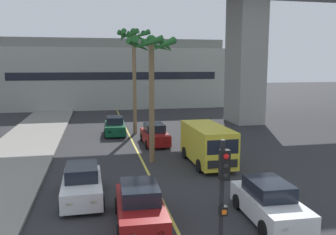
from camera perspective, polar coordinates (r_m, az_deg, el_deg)
name	(u,v)px	position (r m, az deg, el deg)	size (l,w,h in m)	color
lane_stripe_center	(138,153)	(24.41, -4.82, -5.79)	(0.14, 56.00, 0.01)	#DBCC4C
pier_building_backdrop	(114,74)	(51.30, -8.69, 6.94)	(30.45, 8.04, 9.47)	#ADB2A8
car_queue_front	(140,207)	(13.78, -4.55, -14.19)	(1.94, 4.15, 1.56)	maroon
car_queue_second	(115,126)	(30.97, -8.60, -1.43)	(1.96, 4.16, 1.56)	#0C4728
car_queue_third	(82,184)	(16.58, -13.73, -10.42)	(1.89, 4.13, 1.56)	white
car_queue_fourth	(269,203)	(14.65, 16.07, -13.09)	(1.92, 4.15, 1.56)	white
car_queue_fifth	(155,135)	(26.95, -2.17, -2.83)	(1.86, 4.12, 1.56)	maroon
delivery_van	(207,143)	(21.61, 6.37, -4.20)	(2.21, 5.27, 2.36)	yellow
traffic_light_median_near	(223,198)	(9.20, 8.83, -12.78)	(0.24, 0.37, 4.20)	black
palm_tree_near_median	(134,49)	(30.82, -5.56, 11.02)	(2.90, 3.05, 9.10)	brown
palm_tree_mid_median	(151,60)	(21.46, -2.72, 9.34)	(3.03, 3.12, 7.80)	brown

